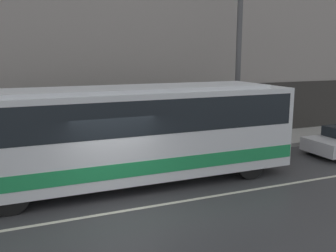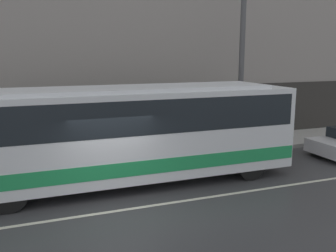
% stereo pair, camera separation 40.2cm
% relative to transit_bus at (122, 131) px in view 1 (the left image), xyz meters
% --- Properties ---
extents(ground_plane, '(60.00, 60.00, 0.00)m').
position_rel_transit_bus_xyz_m(ground_plane, '(-0.60, -2.05, -1.84)').
color(ground_plane, '#38383A').
extents(sidewalk, '(60.00, 2.78, 0.17)m').
position_rel_transit_bus_xyz_m(sidewalk, '(-0.60, 3.34, -1.75)').
color(sidewalk, '#A09E99').
rests_on(sidewalk, ground_plane).
extents(lane_stripe, '(54.00, 0.14, 0.01)m').
position_rel_transit_bus_xyz_m(lane_stripe, '(-0.60, -2.05, -1.83)').
color(lane_stripe, beige).
rests_on(lane_stripe, ground_plane).
extents(transit_bus, '(11.77, 2.50, 3.26)m').
position_rel_transit_bus_xyz_m(transit_bus, '(0.00, 0.00, 0.00)').
color(transit_bus, silver).
rests_on(transit_bus, ground_plane).
extents(utility_pole_near, '(0.23, 0.23, 7.19)m').
position_rel_transit_bus_xyz_m(utility_pole_near, '(5.90, 2.40, 1.93)').
color(utility_pole_near, '#4C4C4F').
rests_on(utility_pole_near, sidewalk).
extents(pedestrian_waiting, '(0.36, 0.36, 1.77)m').
position_rel_transit_bus_xyz_m(pedestrian_waiting, '(0.54, 2.45, -0.83)').
color(pedestrian_waiting, maroon).
rests_on(pedestrian_waiting, sidewalk).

